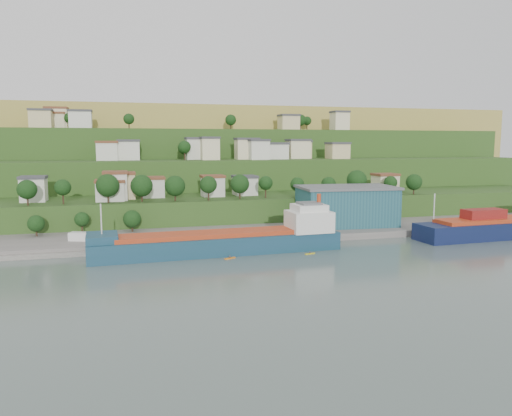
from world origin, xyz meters
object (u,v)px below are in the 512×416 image
object	(u,v)px
cargo_ship_near	(226,243)
kayak_orange	(230,258)
warehouse	(346,205)
caravan	(82,238)

from	to	relation	value
cargo_ship_near	kayak_orange	xyz separation A→B (m)	(-0.52, -6.64, -2.46)
warehouse	kayak_orange	size ratio (longest dim) A/B	10.38
cargo_ship_near	caravan	distance (m)	40.91
cargo_ship_near	warehouse	bearing A→B (deg)	24.59
caravan	kayak_orange	size ratio (longest dim) A/B	2.14
kayak_orange	warehouse	bearing A→B (deg)	8.52
cargo_ship_near	kayak_orange	world-z (taller)	cargo_ship_near
cargo_ship_near	kayak_orange	size ratio (longest dim) A/B	21.20
warehouse	kayak_orange	bearing A→B (deg)	-143.07
warehouse	kayak_orange	distance (m)	54.85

